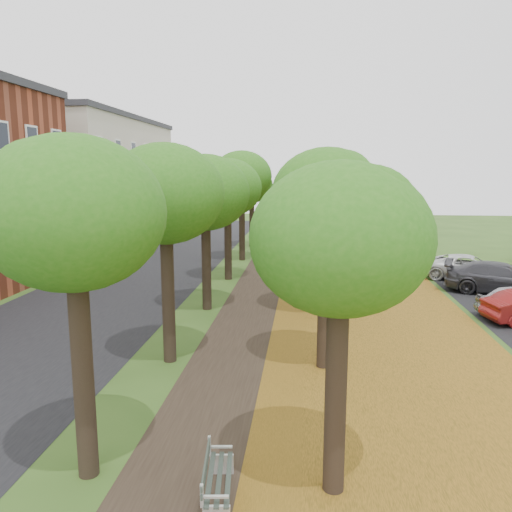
# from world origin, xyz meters

# --- Properties ---
(ground) EXTENTS (120.00, 120.00, 0.00)m
(ground) POSITION_xyz_m (0.00, 0.00, 0.00)
(ground) COLOR #2D4C19
(ground) RESTS_ON ground
(street_asphalt) EXTENTS (8.00, 70.00, 0.01)m
(street_asphalt) POSITION_xyz_m (-7.50, 15.00, 0.00)
(street_asphalt) COLOR black
(street_asphalt) RESTS_ON ground
(footpath) EXTENTS (3.20, 70.00, 0.01)m
(footpath) POSITION_xyz_m (0.00, 15.00, 0.00)
(footpath) COLOR black
(footpath) RESTS_ON ground
(leaf_verge) EXTENTS (7.50, 70.00, 0.01)m
(leaf_verge) POSITION_xyz_m (5.00, 15.00, 0.01)
(leaf_verge) COLOR #95621B
(leaf_verge) RESTS_ON ground
(tree_row_west) EXTENTS (3.58, 33.58, 6.60)m
(tree_row_west) POSITION_xyz_m (-2.20, 15.00, 5.03)
(tree_row_west) COLOR black
(tree_row_west) RESTS_ON ground
(tree_row_east) EXTENTS (3.58, 33.58, 6.60)m
(tree_row_east) POSITION_xyz_m (2.60, 15.00, 5.03)
(tree_row_east) COLOR black
(tree_row_east) RESTS_ON ground
(building_cream) EXTENTS (10.30, 20.30, 10.40)m
(building_cream) POSITION_xyz_m (-17.00, 33.00, 5.21)
(building_cream) COLOR beige
(building_cream) RESTS_ON ground
(bench) EXTENTS (0.66, 1.71, 0.79)m
(bench) POSITION_xyz_m (0.45, -0.49, 0.41)
(bench) COLOR #27312A
(bench) RESTS_ON ground
(car_grey) EXTENTS (5.60, 3.62, 1.51)m
(car_grey) POSITION_xyz_m (11.52, 16.15, 0.76)
(car_grey) COLOR #343338
(car_grey) RESTS_ON ground
(car_white) EXTENTS (5.24, 3.36, 1.35)m
(car_white) POSITION_xyz_m (11.00, 19.27, 0.67)
(car_white) COLOR silver
(car_white) RESTS_ON ground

